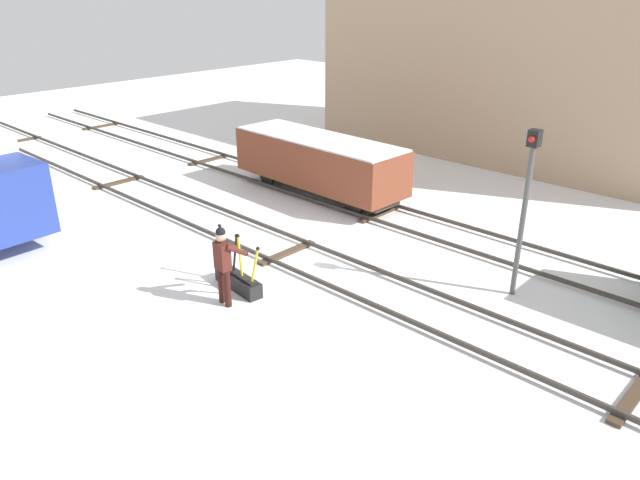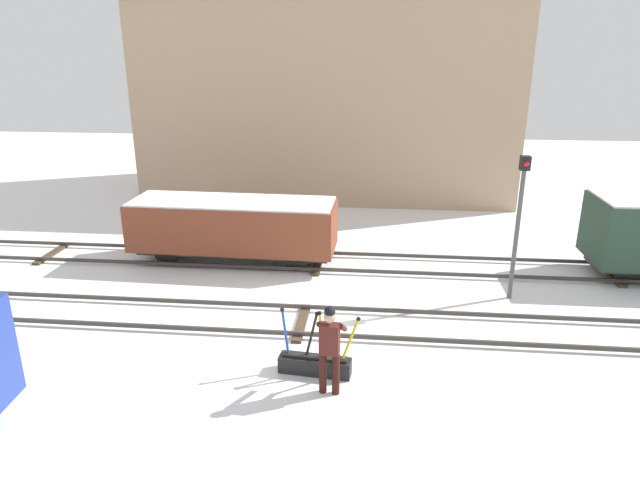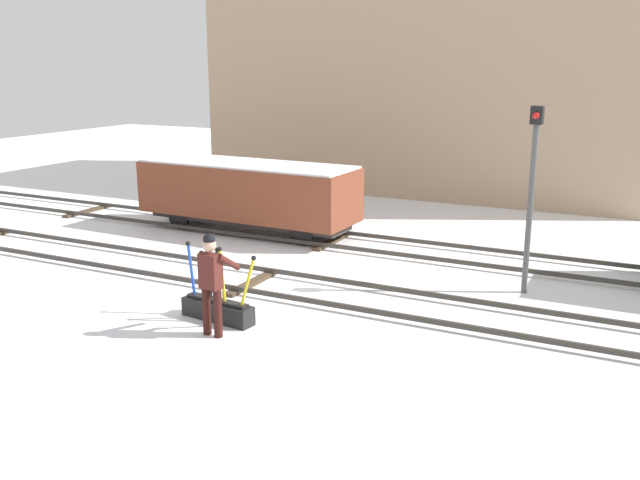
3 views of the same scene
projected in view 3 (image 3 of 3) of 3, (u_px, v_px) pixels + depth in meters
name	position (u px, v px, depth m)	size (l,w,h in m)	color
ground_plane	(253.00, 284.00, 15.28)	(60.00, 60.00, 0.00)	white
track_main_line	(252.00, 280.00, 15.25)	(44.00, 1.94, 0.18)	#38332D
track_siding_near	(332.00, 239.00, 18.75)	(44.00, 1.94, 0.18)	#38332D
switch_lever_frame	(218.00, 308.00, 13.11)	(1.71, 0.52, 1.45)	black
rail_worker	(212.00, 277.00, 12.18)	(0.59, 0.70, 1.88)	#351511
signal_post	(532.00, 181.00, 14.15)	(0.24, 0.32, 3.90)	#4C4C4C
apartment_building	(433.00, 74.00, 26.61)	(16.41, 6.85, 8.53)	tan
freight_car_back_track	(247.00, 192.00, 19.63)	(6.39, 2.13, 2.00)	#2D2B28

